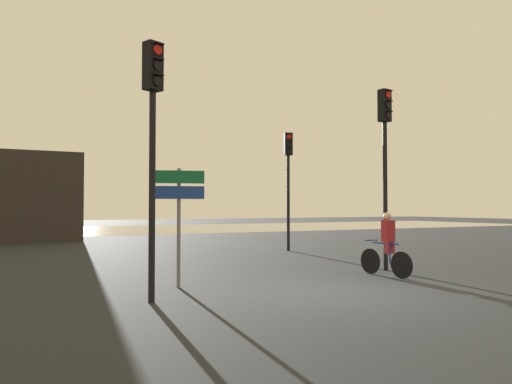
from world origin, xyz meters
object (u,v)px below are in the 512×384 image
at_px(traffic_light_near_left, 153,122).
at_px(cyclist, 387,244).
at_px(traffic_light_near_right, 385,146).
at_px(direction_sign_post, 179,205).
at_px(traffic_light_far_right, 288,169).

xyz_separation_m(traffic_light_near_left, cyclist, (6.23, 0.72, -2.51)).
distance_m(traffic_light_near_right, direction_sign_post, 6.27).
bearing_deg(cyclist, traffic_light_near_left, -179.15).
bearing_deg(traffic_light_far_right, traffic_light_near_left, 62.57).
bearing_deg(cyclist, traffic_light_far_right, 72.93).
bearing_deg(traffic_light_near_left, cyclist, 162.58).
xyz_separation_m(traffic_light_near_left, traffic_light_near_right, (7.01, 1.65, 0.13)).
xyz_separation_m(traffic_light_near_left, direction_sign_post, (0.97, 1.41, -1.53)).
distance_m(traffic_light_near_left, cyclist, 6.76).
bearing_deg(direction_sign_post, traffic_light_near_right, -161.64).
bearing_deg(traffic_light_near_left, traffic_light_near_right, 169.22).
height_order(traffic_light_far_right, traffic_light_near_right, traffic_light_near_right).
height_order(traffic_light_far_right, direction_sign_post, traffic_light_far_right).
bearing_deg(cyclist, traffic_light_near_right, 44.40).
relative_size(direction_sign_post, cyclist, 1.52).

